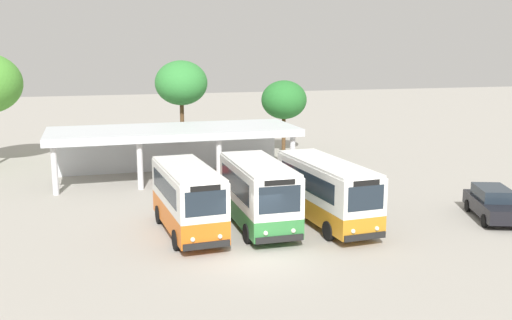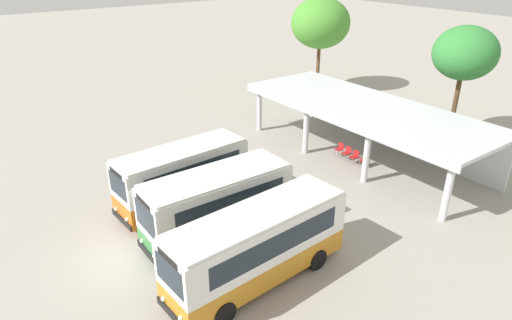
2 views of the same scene
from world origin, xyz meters
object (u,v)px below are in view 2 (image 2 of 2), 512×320
Objects in this scene: waiting_chair_second_from_end at (347,152)px; waiting_chair_end_by_column at (340,148)px; city_bus_nearest_orange at (182,175)px; waiting_chair_middle_seat at (355,156)px; waiting_chair_fourth_seat at (365,159)px; city_bus_second_in_row at (217,204)px; city_bus_middle_cream at (257,244)px.

waiting_chair_end_by_column is at bearing 176.73° from waiting_chair_second_from_end.
city_bus_nearest_orange reaches higher than waiting_chair_middle_seat.
waiting_chair_fourth_seat is (1.35, 0.10, 0.00)m from waiting_chair_second_from_end.
city_bus_second_in_row reaches higher than waiting_chair_fourth_seat.
city_bus_nearest_orange is 7.97× the size of waiting_chair_second_from_end.
waiting_chair_second_from_end is at bearing 175.31° from waiting_chair_middle_seat.
city_bus_middle_cream is at bearing -5.11° from city_bus_second_in_row.
waiting_chair_end_by_column is at bearing 105.63° from city_bus_second_in_row.
city_bus_middle_cream reaches higher than waiting_chair_second_from_end.
city_bus_second_in_row reaches higher than city_bus_middle_cream.
waiting_chair_end_by_column is at bearing 176.02° from waiting_chair_middle_seat.
waiting_chair_middle_seat is at bearing 98.95° from city_bus_second_in_row.
waiting_chair_fourth_seat is (0.68, 0.15, 0.00)m from waiting_chair_middle_seat.
waiting_chair_middle_seat is (0.68, -0.06, 0.00)m from waiting_chair_second_from_end.
city_bus_second_in_row is 11.08m from waiting_chair_middle_seat.
city_bus_second_in_row reaches higher than waiting_chair_second_from_end.
city_bus_second_in_row is at bearing -74.37° from waiting_chair_end_by_column.
city_bus_second_in_row is 0.87× the size of city_bus_middle_cream.
city_bus_middle_cream is at bearing -3.18° from city_bus_nearest_orange.
city_bus_middle_cream is at bearing -60.15° from waiting_chair_end_by_column.
city_bus_nearest_orange is 7.97× the size of waiting_chair_end_by_column.
waiting_chair_second_from_end and waiting_chair_middle_seat have the same top height.
waiting_chair_middle_seat is at bearing -4.69° from waiting_chair_second_from_end.
waiting_chair_fourth_seat is (2.36, 10.95, -1.24)m from city_bus_nearest_orange.
city_bus_second_in_row reaches higher than waiting_chair_middle_seat.
waiting_chair_fourth_seat is at bearing 77.82° from city_bus_nearest_orange.
waiting_chair_end_by_column and waiting_chair_second_from_end have the same top height.
city_bus_nearest_orange is 11.27m from waiting_chair_fourth_seat.
city_bus_nearest_orange is at bearing 178.74° from city_bus_second_in_row.
city_bus_nearest_orange is 7.97× the size of waiting_chair_fourth_seat.
waiting_chair_fourth_seat is (-1.03, 11.02, -1.27)m from city_bus_second_in_row.
city_bus_second_in_row is 7.90× the size of waiting_chair_second_from_end.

